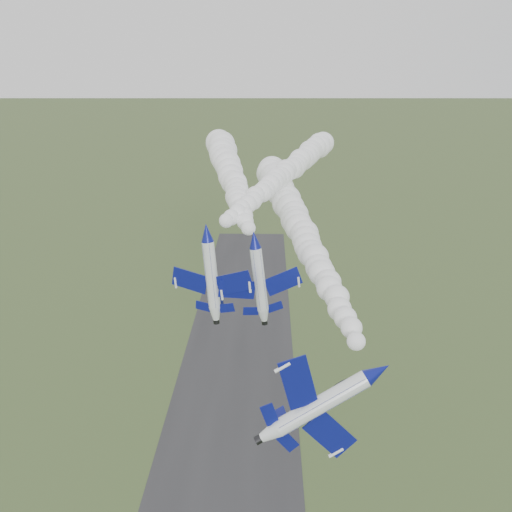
{
  "coord_description": "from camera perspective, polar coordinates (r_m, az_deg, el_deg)",
  "views": [
    {
      "loc": [
        6.44,
        -44.28,
        61.15
      ],
      "look_at": [
        4.98,
        18.57,
        39.64
      ],
      "focal_mm": 40.0,
      "sensor_mm": 36.0,
      "label": 1
    }
  ],
  "objects": [
    {
      "name": "smoke_trail_jet_lead",
      "position": [
        82.96,
        4.3,
        2.97
      ],
      "size": [
        17.47,
        67.41,
        5.56
      ],
      "primitive_type": null,
      "rotation": [
        0.0,
        0.0,
        0.18
      ],
      "color": "white"
    },
    {
      "name": "jet_pair_left",
      "position": [
        65.59,
        -4.99,
        2.34
      ],
      "size": [
        10.45,
        12.1,
        3.11
      ],
      "rotation": [
        0.0,
        -0.09,
        -0.34
      ],
      "color": "white"
    },
    {
      "name": "jet_pair_right",
      "position": [
        65.4,
        -0.15,
        1.64
      ],
      "size": [
        10.03,
        11.91,
        3.0
      ],
      "rotation": [
        0.0,
        -0.12,
        0.18
      ],
      "color": "white"
    },
    {
      "name": "runway",
      "position": [
        96.42,
        -2.99,
        -20.49
      ],
      "size": [
        24.0,
        260.0,
        0.04
      ],
      "primitive_type": "cube",
      "color": "#2D2C2F",
      "rests_on": "ground"
    },
    {
      "name": "smoke_trail_jet_pair_right",
      "position": [
        96.82,
        -2.61,
        8.26
      ],
      "size": [
        16.21,
        60.81,
        5.64
      ],
      "primitive_type": null,
      "rotation": [
        0.0,
        0.0,
        0.18
      ],
      "color": "white"
    },
    {
      "name": "jet_lead",
      "position": [
        50.86,
        12.17,
        -11.28
      ],
      "size": [
        5.79,
        13.32,
        9.67
      ],
      "rotation": [
        0.0,
        1.07,
        0.18
      ],
      "color": "white"
    },
    {
      "name": "smoke_trail_jet_pair_left",
      "position": [
        93.85,
        2.99,
        8.32
      ],
      "size": [
        22.95,
        54.36,
        4.5
      ],
      "primitive_type": null,
      "rotation": [
        0.0,
        0.0,
        -0.34
      ],
      "color": "white"
    }
  ]
}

